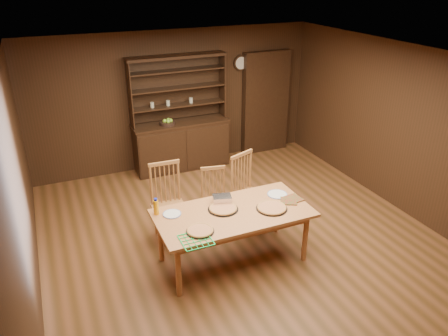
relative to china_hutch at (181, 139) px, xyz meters
name	(u,v)px	position (x,y,z in m)	size (l,w,h in m)	color
floor	(242,240)	(0.00, -2.75, -0.60)	(6.00, 6.00, 0.00)	brown
room_shell	(245,139)	(0.00, -2.75, 0.98)	(6.00, 6.00, 6.00)	white
china_hutch	(181,139)	(0.00, 0.00, 0.00)	(1.84, 0.52, 2.17)	black
doorway	(265,103)	(1.90, 0.15, 0.45)	(1.00, 0.18, 2.10)	black
wall_clock	(241,63)	(1.35, 0.20, 1.30)	(0.30, 0.05, 0.30)	black
dining_table	(233,217)	(-0.32, -3.12, 0.08)	(2.01, 1.00, 0.75)	#B87640
chair_left	(168,198)	(-0.93, -2.20, 0.01)	(0.49, 0.47, 1.14)	#A06E37
chair_center	(214,196)	(-0.22, -2.22, -0.09)	(0.45, 0.44, 0.95)	#A06E37
chair_right	(246,188)	(0.25, -2.34, 0.01)	(0.60, 0.59, 1.14)	#A06E37
pizza_left	(200,231)	(-0.88, -3.39, 0.17)	(0.34, 0.34, 0.04)	black
pizza_right	(272,208)	(0.17, -3.26, 0.17)	(0.41, 0.41, 0.04)	black
pizza_center	(223,208)	(-0.42, -3.02, 0.17)	(0.40, 0.40, 0.04)	black
cooling_rack	(196,240)	(-0.99, -3.54, 0.16)	(0.34, 0.34, 0.02)	green
plate_left	(172,214)	(-1.07, -2.87, 0.16)	(0.24, 0.24, 0.02)	silver
plate_right	(277,194)	(0.43, -2.95, 0.16)	(0.28, 0.28, 0.02)	silver
foil_dish	(222,199)	(-0.36, -2.84, 0.20)	(0.24, 0.18, 0.10)	silver
juice_bottle	(156,207)	(-1.24, -2.79, 0.26)	(0.07, 0.07, 0.23)	orange
pot_holder_a	(293,199)	(0.56, -3.15, 0.16)	(0.22, 0.22, 0.02)	#A1121A
pot_holder_b	(289,201)	(0.47, -3.18, 0.16)	(0.21, 0.21, 0.02)	#A1121A
fruit_bowl	(168,123)	(-0.27, -0.07, 0.39)	(0.29, 0.29, 0.12)	black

